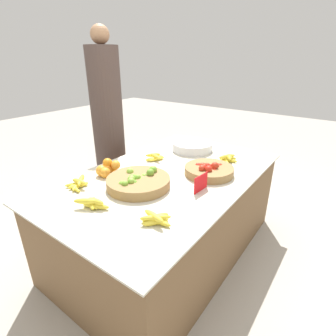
% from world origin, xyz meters
% --- Properties ---
extents(ground_plane, '(12.00, 12.00, 0.00)m').
position_xyz_m(ground_plane, '(0.00, 0.00, 0.00)').
color(ground_plane, '#ADA599').
extents(market_table, '(1.78, 1.08, 0.66)m').
position_xyz_m(market_table, '(0.00, 0.00, 0.33)').
color(market_table, brown).
rests_on(market_table, ground_plane).
extents(lime_bowl, '(0.41, 0.41, 0.10)m').
position_xyz_m(lime_bowl, '(-0.27, 0.04, 0.70)').
color(lime_bowl, olive).
rests_on(lime_bowl, market_table).
extents(tomato_basket, '(0.35, 0.35, 0.10)m').
position_xyz_m(tomato_basket, '(0.17, -0.24, 0.70)').
color(tomato_basket, olive).
rests_on(tomato_basket, market_table).
extents(orange_pile, '(0.17, 0.14, 0.12)m').
position_xyz_m(orange_pile, '(-0.25, 0.34, 0.71)').
color(orange_pile, orange).
rests_on(orange_pile, market_table).
extents(metal_bowl, '(0.36, 0.36, 0.07)m').
position_xyz_m(metal_bowl, '(0.55, 0.13, 0.70)').
color(metal_bowl, silver).
rests_on(metal_bowl, market_table).
extents(price_sign, '(0.14, 0.02, 0.11)m').
position_xyz_m(price_sign, '(-0.08, -0.31, 0.72)').
color(price_sign, red).
rests_on(price_sign, market_table).
extents(banana_bunch_middle_left, '(0.17, 0.16, 0.06)m').
position_xyz_m(banana_bunch_middle_left, '(-0.51, 0.35, 0.69)').
color(banana_bunch_middle_left, yellow).
rests_on(banana_bunch_middle_left, market_table).
extents(banana_bunch_middle_right, '(0.15, 0.15, 0.06)m').
position_xyz_m(banana_bunch_middle_right, '(0.48, -0.24, 0.69)').
color(banana_bunch_middle_right, yellow).
rests_on(banana_bunch_middle_right, market_table).
extents(banana_bunch_front_left, '(0.16, 0.17, 0.06)m').
position_xyz_m(banana_bunch_front_left, '(-0.52, -0.30, 0.69)').
color(banana_bunch_front_left, yellow).
rests_on(banana_bunch_front_left, market_table).
extents(banana_bunch_front_right, '(0.15, 0.19, 0.06)m').
position_xyz_m(banana_bunch_front_right, '(-0.61, 0.08, 0.69)').
color(banana_bunch_front_right, yellow).
rests_on(banana_bunch_front_right, market_table).
extents(banana_bunch_front_center, '(0.17, 0.15, 0.05)m').
position_xyz_m(banana_bunch_front_center, '(0.16, 0.25, 0.69)').
color(banana_bunch_front_center, yellow).
rests_on(banana_bunch_front_center, market_table).
extents(vendor_person, '(0.29, 0.29, 1.70)m').
position_xyz_m(vendor_person, '(0.27, 0.91, 0.79)').
color(vendor_person, '#473833').
rests_on(vendor_person, ground_plane).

